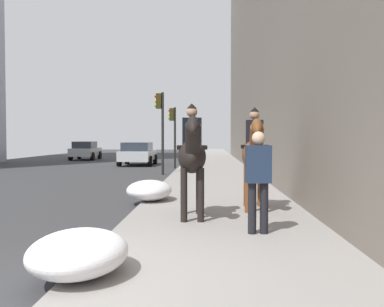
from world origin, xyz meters
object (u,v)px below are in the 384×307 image
mounted_horse_near (192,155)px  mounted_horse_far (255,153)px  car_mid_lane (138,153)px  traffic_light_far_curb (173,127)px  traffic_light_near_curb (161,120)px  pedestrian_greeting (258,175)px  car_near_lane (85,150)px

mounted_horse_near → mounted_horse_far: 1.72m
car_mid_lane → traffic_light_far_curb: bearing=-137.9°
car_mid_lane → traffic_light_near_curb: size_ratio=1.08×
traffic_light_near_curb → mounted_horse_far: bearing=-163.1°
pedestrian_greeting → mounted_horse_far: bearing=-9.8°
car_mid_lane → traffic_light_far_curb: size_ratio=1.20×
car_mid_lane → traffic_light_near_curb: (-7.06, -2.21, 1.79)m
car_near_lane → traffic_light_near_curb: size_ratio=1.08×
mounted_horse_far → car_mid_lane: (17.64, 5.44, -0.62)m
car_mid_lane → traffic_light_near_curb: 7.61m
mounted_horse_near → traffic_light_far_curb: (16.00, 1.65, 0.93)m
car_mid_lane → traffic_light_far_curb: (-2.71, -2.45, 1.55)m
pedestrian_greeting → car_mid_lane: pedestrian_greeting is taller
car_mid_lane → traffic_light_far_curb: traffic_light_far_curb is taller
traffic_light_near_curb → mounted_horse_near: bearing=-170.8°
mounted_horse_far → car_near_lane: size_ratio=0.55×
mounted_horse_near → pedestrian_greeting: 1.80m
car_near_lane → traffic_light_near_curb: (-13.86, -7.44, 1.81)m
car_near_lane → traffic_light_near_curb: 15.83m
mounted_horse_near → mounted_horse_far: (1.07, -1.34, -0.00)m
pedestrian_greeting → car_near_lane: size_ratio=0.41×
car_near_lane → car_mid_lane: (-6.80, -5.23, 0.01)m
mounted_horse_far → car_mid_lane: mounted_horse_far is taller
pedestrian_greeting → car_near_lane: bearing=16.0°
pedestrian_greeting → traffic_light_near_curb: 13.44m
car_mid_lane → mounted_horse_near: bearing=-167.6°
mounted_horse_near → car_mid_lane: size_ratio=0.55×
mounted_horse_near → traffic_light_near_curb: (11.66, 1.88, 1.18)m
pedestrian_greeting → car_mid_lane: bearing=9.4°
car_mid_lane → traffic_light_near_curb: bearing=-162.6°
traffic_light_far_curb → mounted_horse_far: bearing=-168.7°
car_near_lane → traffic_light_far_curb: (-9.51, -7.67, 1.56)m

